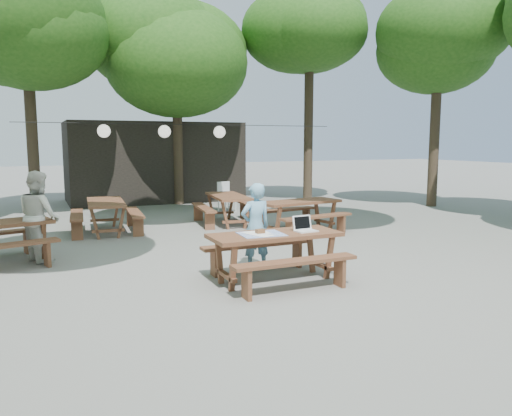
{
  "coord_description": "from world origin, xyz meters",
  "views": [
    {
      "loc": [
        -3.59,
        -7.58,
        2.14
      ],
      "look_at": [
        -0.26,
        -0.2,
        1.05
      ],
      "focal_mm": 35.0,
      "sensor_mm": 36.0,
      "label": 1
    }
  ],
  "objects_px": {
    "woman": "(256,227)",
    "main_picnic_table": "(275,256)",
    "second_person": "(39,216)",
    "plastic_chair": "(227,203)"
  },
  "relations": [
    {
      "from": "woman",
      "to": "main_picnic_table",
      "type": "bearing_deg",
      "value": 86.59
    },
    {
      "from": "woman",
      "to": "second_person",
      "type": "relative_size",
      "value": 0.9
    },
    {
      "from": "main_picnic_table",
      "to": "second_person",
      "type": "xyz_separation_m",
      "value": [
        -3.24,
        2.95,
        0.42
      ]
    },
    {
      "from": "main_picnic_table",
      "to": "plastic_chair",
      "type": "height_order",
      "value": "plastic_chair"
    },
    {
      "from": "main_picnic_table",
      "to": "second_person",
      "type": "relative_size",
      "value": 1.23
    },
    {
      "from": "woman",
      "to": "plastic_chair",
      "type": "bearing_deg",
      "value": -110.25
    },
    {
      "from": "main_picnic_table",
      "to": "woman",
      "type": "xyz_separation_m",
      "value": [
        0.0,
        0.73,
        0.34
      ]
    },
    {
      "from": "woman",
      "to": "plastic_chair",
      "type": "relative_size",
      "value": 1.62
    },
    {
      "from": "second_person",
      "to": "plastic_chair",
      "type": "distance_m",
      "value": 7.08
    },
    {
      "from": "main_picnic_table",
      "to": "plastic_chair",
      "type": "distance_m",
      "value": 7.84
    }
  ]
}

